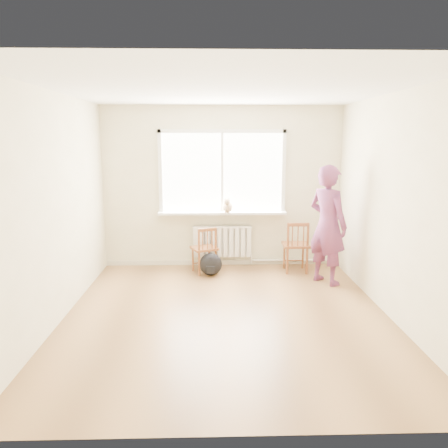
{
  "coord_description": "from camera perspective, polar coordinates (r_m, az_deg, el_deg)",
  "views": [
    {
      "loc": [
        -0.18,
        -5.1,
        2.15
      ],
      "look_at": [
        0.0,
        1.2,
        0.92
      ],
      "focal_mm": 35.0,
      "sensor_mm": 36.0,
      "label": 1
    }
  ],
  "objects": [
    {
      "name": "back_wall",
      "position": [
        7.4,
        -0.24,
        4.81
      ],
      "size": [
        4.0,
        0.01,
        2.7
      ],
      "primitive_type": "cube",
      "color": "beige",
      "rests_on": "ground"
    },
    {
      "name": "ceiling",
      "position": [
        5.13,
        0.38,
        17.16
      ],
      "size": [
        4.5,
        4.5,
        0.0
      ],
      "primitive_type": "plane",
      "rotation": [
        3.14,
        0.0,
        0.0
      ],
      "color": "white",
      "rests_on": "back_wall"
    },
    {
      "name": "floor",
      "position": [
        5.54,
        0.34,
        -11.83
      ],
      "size": [
        4.5,
        4.5,
        0.0
      ],
      "primitive_type": "plane",
      "color": "olive",
      "rests_on": "ground"
    },
    {
      "name": "chair_left",
      "position": [
        7.08,
        -2.48,
        -3.4
      ],
      "size": [
        0.49,
        0.48,
        0.77
      ],
      "rotation": [
        0.0,
        0.0,
        3.54
      ],
      "color": "brown",
      "rests_on": "floor"
    },
    {
      "name": "radiator",
      "position": [
        7.46,
        -0.22,
        -2.24
      ],
      "size": [
        1.0,
        0.12,
        0.55
      ],
      "color": "white",
      "rests_on": "back_wall"
    },
    {
      "name": "cat",
      "position": [
        7.24,
        0.47,
        2.35
      ],
      "size": [
        0.2,
        0.4,
        0.27
      ],
      "rotation": [
        0.0,
        0.0,
        -0.12
      ],
      "color": "#D0B18E",
      "rests_on": "windowsill"
    },
    {
      "name": "heating_pipe",
      "position": [
        7.71,
        9.13,
        -4.69
      ],
      "size": [
        1.4,
        0.04,
        0.04
      ],
      "primitive_type": "cylinder",
      "rotation": [
        0.0,
        1.57,
        0.0
      ],
      "color": "silver",
      "rests_on": "back_wall"
    },
    {
      "name": "baseboard",
      "position": [
        7.64,
        -0.23,
        -5.02
      ],
      "size": [
        4.0,
        0.03,
        0.08
      ],
      "primitive_type": "cube",
      "color": "beige",
      "rests_on": "ground"
    },
    {
      "name": "chair_right",
      "position": [
        7.22,
        9.42,
        -2.95
      ],
      "size": [
        0.42,
        0.4,
        0.85
      ],
      "rotation": [
        0.0,
        0.0,
        3.14
      ],
      "color": "brown",
      "rests_on": "floor"
    },
    {
      "name": "windowsill",
      "position": [
        7.34,
        -0.22,
        1.46
      ],
      "size": [
        2.15,
        0.22,
        0.04
      ],
      "primitive_type": "cube",
      "color": "white",
      "rests_on": "back_wall"
    },
    {
      "name": "backpack",
      "position": [
        7.02,
        -1.75,
        -5.27
      ],
      "size": [
        0.38,
        0.29,
        0.36
      ],
      "primitive_type": "ellipsoid",
      "rotation": [
        0.0,
        0.0,
        -0.04
      ],
      "color": "black",
      "rests_on": "floor"
    },
    {
      "name": "person",
      "position": [
        6.67,
        13.38,
        -0.13
      ],
      "size": [
        0.73,
        0.78,
        1.79
      ],
      "primitive_type": "imported",
      "rotation": [
        0.0,
        0.0,
        2.2
      ],
      "color": "#B73D70",
      "rests_on": "floor"
    },
    {
      "name": "window",
      "position": [
        7.34,
        -0.24,
        7.21
      ],
      "size": [
        2.12,
        0.05,
        1.42
      ],
      "color": "white",
      "rests_on": "back_wall"
    }
  ]
}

